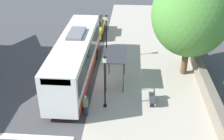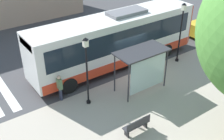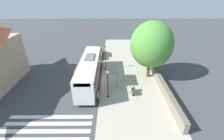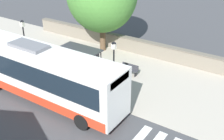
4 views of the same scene
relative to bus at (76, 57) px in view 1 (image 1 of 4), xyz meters
The scene contains 11 objects.
ground_plane 2.53m from the bus, behind, with size 120.00×120.00×0.00m, color #424244.
sidewalk_plaza 6.42m from the bus, behind, with size 9.00×44.00×0.02m.
stone_wall 10.25m from the bus, behind, with size 0.60×20.00×1.34m.
bus is the anchor object (origin of this frame).
bus_shelter 3.49m from the bus, behind, with size 1.62×3.14×2.59m.
pedestrian 5.31m from the bus, 107.32° to the left, with size 0.34×0.22×1.64m.
bench 7.04m from the bus, 152.84° to the left, with size 0.40×1.44×0.88m.
street_lamp_near 4.48m from the bus, 118.89° to the right, with size 0.28×0.28×4.28m.
street_lamp_far 4.76m from the bus, 125.36° to the left, with size 0.28×0.28×4.06m.
shade_tree 9.71m from the bus, behind, with size 6.19×6.19×8.69m.
parked_car_behind_bus 10.00m from the bus, 91.85° to the right, with size 1.90×4.68×1.89m.
Camera 1 is at (-2.81, 20.30, 11.95)m, focal length 45.00 mm.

